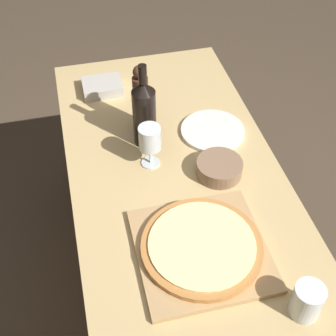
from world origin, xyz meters
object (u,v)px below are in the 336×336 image
wine_glass (150,139)px  small_bowl (219,168)px  pizza (202,246)px  pepper_mill (141,99)px  wine_bottle (144,112)px

wine_glass → small_bowl: size_ratio=1.03×
pizza → small_bowl: size_ratio=2.27×
pizza → small_bowl: (0.14, 0.29, -0.00)m
small_bowl → pepper_mill: bearing=123.6°
pepper_mill → wine_glass: bearing=-93.2°
wine_bottle → small_bowl: wine_bottle is taller
pizza → pepper_mill: 0.60m
wine_glass → small_bowl: 0.25m
wine_bottle → wine_glass: size_ratio=2.01×
wine_bottle → wine_glass: bearing=-92.9°
pizza → wine_bottle: (-0.06, 0.50, 0.10)m
pizza → small_bowl: small_bowl is taller
pepper_mill → small_bowl: size_ratio=1.70×
wine_glass → wine_bottle: bearing=87.1°
wine_bottle → pepper_mill: (0.01, 0.08, -0.01)m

